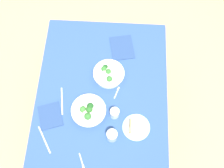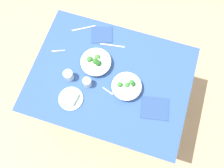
{
  "view_description": "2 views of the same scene",
  "coord_description": "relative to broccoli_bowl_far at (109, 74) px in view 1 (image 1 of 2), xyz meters",
  "views": [
    {
      "loc": [
        0.75,
        0.12,
        2.66
      ],
      "look_at": [
        -0.07,
        0.07,
        0.8
      ],
      "focal_mm": 44.25,
      "sensor_mm": 36.0,
      "label": 1
    },
    {
      "loc": [
        -0.21,
        0.6,
        2.52
      ],
      "look_at": [
        -0.03,
        0.05,
        0.8
      ],
      "focal_mm": 36.87,
      "sensor_mm": 36.0,
      "label": 2
    }
  ],
  "objects": [
    {
      "name": "ground_plane",
      "position": [
        0.15,
        -0.04,
        -0.81
      ],
      "size": [
        6.0,
        6.0,
        0.0
      ],
      "primitive_type": "plane",
      "color": "tan"
    },
    {
      "name": "dining_table",
      "position": [
        0.15,
        -0.04,
        -0.16
      ],
      "size": [
        1.28,
        0.96,
        0.78
      ],
      "color": "#2D4C84",
      "rests_on": "ground_plane"
    },
    {
      "name": "broccoli_bowl_far",
      "position": [
        0.0,
        0.0,
        0.0
      ],
      "size": [
        0.23,
        0.23,
        0.09
      ],
      "color": "white",
      "rests_on": "dining_table"
    },
    {
      "name": "broccoli_bowl_near",
      "position": [
        0.3,
        -0.12,
        -0.0
      ],
      "size": [
        0.25,
        0.25,
        0.09
      ],
      "color": "white",
      "rests_on": "dining_table"
    },
    {
      "name": "bread_side_plate",
      "position": [
        0.39,
        0.21,
        -0.02
      ],
      "size": [
        0.19,
        0.19,
        0.04
      ],
      "color": "#99C6D1",
      "rests_on": "dining_table"
    },
    {
      "name": "water_glass_center",
      "position": [
        0.3,
        0.06,
        0.01
      ],
      "size": [
        0.07,
        0.07,
        0.08
      ],
      "primitive_type": "cylinder",
      "color": "silver",
      "rests_on": "dining_table"
    },
    {
      "name": "water_glass_side",
      "position": [
        0.46,
        0.05,
        0.01
      ],
      "size": [
        0.07,
        0.07,
        0.09
      ],
      "primitive_type": "cylinder",
      "color": "silver",
      "rests_on": "dining_table"
    },
    {
      "name": "fork_by_far_bowl",
      "position": [
        0.64,
        -0.14,
        -0.03
      ],
      "size": [
        0.1,
        0.05,
        0.0
      ],
      "rotation": [
        0.0,
        0.0,
        0.39
      ],
      "color": "#B7B7BC",
      "rests_on": "dining_table"
    },
    {
      "name": "fork_by_near_bowl",
      "position": [
        0.13,
        0.07,
        -0.03
      ],
      "size": [
        0.09,
        0.04,
        0.0
      ],
      "rotation": [
        0.0,
        0.0,
        2.82
      ],
      "color": "#B7B7BC",
      "rests_on": "dining_table"
    },
    {
      "name": "table_knife_left",
      "position": [
        0.51,
        -0.41,
        -0.03
      ],
      "size": [
        0.18,
        0.12,
        0.0
      ],
      "primitive_type": "cube",
      "rotation": [
        0.0,
        0.0,
        3.69
      ],
      "color": "#B7B7BC",
      "rests_on": "dining_table"
    },
    {
      "name": "table_knife_right",
      "position": [
        0.22,
        -0.33,
        -0.03
      ],
      "size": [
        0.21,
        0.04,
        0.0
      ],
      "primitive_type": "cube",
      "rotation": [
        0.0,
        0.0,
        0.16
      ],
      "color": "#B7B7BC",
      "rests_on": "dining_table"
    },
    {
      "name": "napkin_folded_upper",
      "position": [
        0.34,
        -0.4,
        -0.03
      ],
      "size": [
        0.22,
        0.21,
        0.01
      ],
      "primitive_type": "cube",
      "rotation": [
        0.0,
        0.0,
        0.33
      ],
      "color": "navy",
      "rests_on": "dining_table"
    },
    {
      "name": "napkin_folded_lower",
      "position": [
        -0.26,
        0.09,
        -0.03
      ],
      "size": [
        0.25,
        0.21,
        0.01
      ],
      "primitive_type": "cube",
      "rotation": [
        0.0,
        0.0,
        0.2
      ],
      "color": "navy",
      "rests_on": "dining_table"
    }
  ]
}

